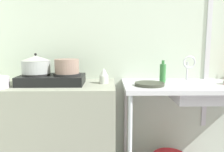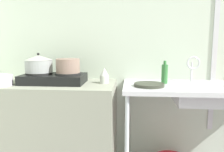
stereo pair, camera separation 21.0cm
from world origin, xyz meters
The scene contains 12 objects.
wall_back centered at (0.00, 1.89, 1.25)m, with size 5.31×0.10×2.49m, color #B7C3B0.
wall_metal_strip centered at (0.05, 1.83, 1.37)m, with size 0.05×0.01×2.00m, color silver.
counter_concrete centered at (-1.56, 1.53, 0.45)m, with size 1.24×0.61×0.90m, color gray.
counter_sink centered at (-0.11, 1.53, 0.83)m, with size 1.50×0.61×0.90m.
stove centered at (-1.53, 1.53, 0.95)m, with size 0.59×0.34×0.10m.
pot_on_left_burner centered at (-1.67, 1.53, 1.08)m, with size 0.26×0.26×0.19m.
pot_on_right_burner centered at (-1.38, 1.53, 1.07)m, with size 0.22×0.22×0.13m.
percolator centered at (-1.04, 1.57, 0.97)m, with size 0.08×0.08×0.15m.
sink_basin centered at (-0.17, 1.51, 0.82)m, with size 0.44×0.37×0.16m, color silver.
faucet centered at (-0.20, 1.68, 1.07)m, with size 0.13×0.07×0.26m.
frying_pan centered at (-0.63, 1.45, 0.91)m, with size 0.27×0.27×0.03m, color #32352A.
bottle_by_sink centered at (-0.48, 1.61, 0.99)m, with size 0.06×0.06×0.22m.
Camera 1 is at (-1.00, -0.55, 1.28)m, focal length 36.23 mm.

